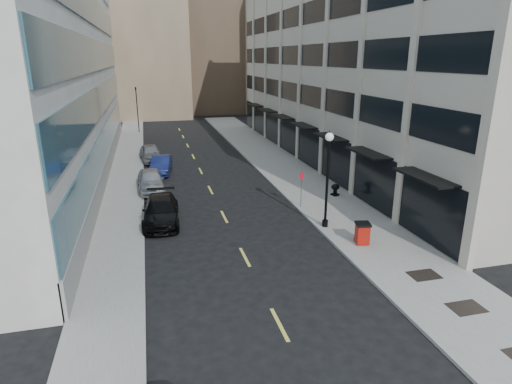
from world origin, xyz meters
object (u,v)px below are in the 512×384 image
trash_bin (362,233)px  car_blue_sedan (161,165)px  car_grey_sedan (151,153)px  sign_post (301,184)px  car_silver_sedan (151,180)px  car_black_pickup (161,211)px  traffic_signal (136,90)px  lamppost (328,172)px  urn_planter (335,189)px

trash_bin → car_blue_sedan: bearing=129.3°
car_blue_sedan → car_grey_sedan: (-0.82, 5.01, 0.05)m
sign_post → car_silver_sedan: bearing=154.8°
sign_post → car_black_pickup: bearing=-169.0°
car_black_pickup → traffic_signal: bearing=95.6°
car_silver_sedan → trash_bin: (10.88, -13.27, -0.02)m
car_blue_sedan → car_black_pickup: bearing=-84.5°
car_black_pickup → lamppost: size_ratio=0.92×
urn_planter → car_grey_sedan: bearing=130.4°
car_silver_sedan → urn_planter: (13.03, -5.03, -0.16)m
traffic_signal → lamppost: (11.01, -37.45, -2.18)m
car_black_pickup → car_blue_sedan: 12.09m
lamppost → car_silver_sedan: bearing=133.6°
car_black_pickup → car_grey_sedan: (-0.32, 17.09, 0.03)m
lamppost → urn_planter: size_ratio=6.76×
car_grey_sedan → urn_planter: (12.87, -15.12, -0.14)m
car_silver_sedan → car_grey_sedan: 10.09m
traffic_signal → trash_bin: bearing=-73.5°
trash_bin → traffic_signal: bearing=117.5°
car_grey_sedan → traffic_signal: bearing=89.2°
traffic_signal → car_grey_sedan: traffic_signal is taller
car_black_pickup → trash_bin: 12.14m
traffic_signal → lamppost: 39.09m
sign_post → lamppost: bearing=-77.1°
sign_post → car_blue_sedan: bearing=136.1°
car_black_pickup → car_grey_sedan: 17.09m
car_silver_sedan → sign_post: 11.90m
car_grey_sedan → lamppost: lamppost is taller
lamppost → sign_post: size_ratio=2.27×
traffic_signal → car_grey_sedan: 17.65m
car_blue_sedan → lamppost: 18.14m
car_grey_sedan → car_black_pickup: bearing=-93.9°
car_silver_sedan → car_grey_sedan: size_ratio=1.03×
car_grey_sedan → trash_bin: (10.71, -23.36, -0.00)m
car_blue_sedan → trash_bin: size_ratio=3.80×
traffic_signal → car_grey_sedan: bearing=-85.8°
lamppost → sign_post: (-0.21, 3.66, -1.76)m
traffic_signal → sign_post: traffic_signal is taller
sign_post → urn_planter: sign_post is taller
car_black_pickup → sign_post: sign_post is taller
trash_bin → car_silver_sedan: bearing=140.3°
urn_planter → traffic_signal: bearing=113.8°
traffic_signal → lamppost: traffic_signal is taller
car_grey_sedan → trash_bin: size_ratio=3.89×
car_grey_sedan → urn_planter: 19.86m
traffic_signal → car_blue_sedan: (2.06, -21.92, -4.96)m
car_blue_sedan → trash_bin: (9.89, -18.35, 0.04)m
trash_bin → lamppost: (-0.94, 2.82, 2.74)m
traffic_signal → car_black_pickup: (1.55, -34.00, -4.94)m
car_blue_sedan → sign_post: sign_post is taller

